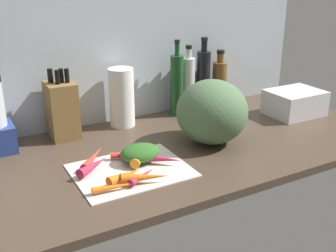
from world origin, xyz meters
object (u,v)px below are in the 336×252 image
winter_squash (212,112)px  cutting_board (131,170)px  carrot_4 (117,186)px  carrot_7 (132,155)px  carrot_8 (135,152)px  paper_towel_roll (122,98)px  carrot_3 (143,176)px  bottle_2 (203,79)px  dish_rack (295,103)px  bottle_1 (188,84)px  carrot_5 (162,159)px  carrot_1 (145,177)px  bottle_3 (219,82)px  knife_block (62,110)px  carrot_9 (93,157)px  carrot_6 (141,154)px  carrot_2 (125,176)px  carrot_0 (94,165)px  bottle_0 (177,85)px

winter_squash → cutting_board: bearing=-168.6°
carrot_4 → carrot_7: bearing=54.1°
carrot_8 → paper_towel_roll: paper_towel_roll is taller
carrot_3 → bottle_2: 78.52cm
dish_rack → bottle_1: bearing=146.6°
dish_rack → bottle_2: bearing=139.6°
bottle_2 → carrot_5: bearing=-135.9°
cutting_board → carrot_1: (0.18, -10.67, 2.20)cm
winter_squash → bottle_3: bottle_3 is taller
bottle_2 → knife_block: bearing=-177.5°
bottle_3 → bottle_1: bearing=-177.1°
carrot_7 → carrot_9: (-12.85, 4.43, 0.27)cm
bottle_2 → carrot_7: bearing=-146.1°
cutting_board → carrot_6: bearing=39.9°
carrot_6 → carrot_9: (-15.24, 6.81, -0.30)cm
carrot_8 → bottle_2: bearing=33.2°
cutting_board → carrot_2: carrot_2 is taller
carrot_5 → dish_rack: 81.18cm
carrot_0 → carrot_7: (15.14, 2.38, -0.48)cm
carrot_9 → bottle_1: bottle_1 is taller
carrot_1 → winter_squash: size_ratio=0.55×
bottle_1 → bottle_3: 18.66cm
paper_towel_roll → bottle_0: 27.42cm
bottle_1 → dish_rack: (41.43, -27.32, -7.82)cm
carrot_3 → carrot_4: 10.02cm
winter_squash → bottle_0: 34.40cm
winter_squash → carrot_8: bearing=175.8°
carrot_6 → paper_towel_roll: bearing=77.0°
carrot_5 → winter_squash: (26.66, 8.98, 10.08)cm
bottle_0 → bottle_2: size_ratio=1.01×
cutting_board → winter_squash: (37.86, 7.61, 12.13)cm
paper_towel_roll → winter_squash: bearing=-55.5°
carrot_8 → knife_block: size_ratio=0.37×
carrot_7 → bottle_0: (38.10, 34.06, 12.47)cm
carrot_6 → bottle_1: bottle_1 is taller
carrot_3 → carrot_8: 19.11cm
carrot_6 → carrot_7: (-2.39, 2.38, -0.57)cm
cutting_board → winter_squash: bearing=11.4°
carrot_6 → knife_block: size_ratio=0.56×
knife_block → bottle_0: bottle_0 is taller
bottle_3 → bottle_2: bearing=-177.4°
carrot_4 → bottle_0: (51.34, 52.33, 12.62)cm
carrot_9 → bottle_1: bearing=28.3°
carrot_3 → carrot_6: (5.87, 13.63, 0.60)cm
carrot_1 → bottle_3: size_ratio=0.55×
bottle_1 → carrot_9: bearing=-151.7°
cutting_board → carrot_1: 10.90cm
carrot_2 → bottle_2: size_ratio=0.37×
carrot_4 → cutting_board: bearing=48.7°
carrot_0 → bottle_3: (78.82, 38.94, 9.16)cm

